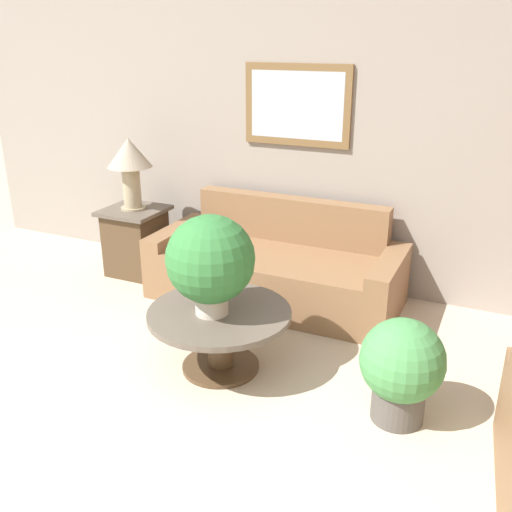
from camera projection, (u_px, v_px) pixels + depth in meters
The scene contains 7 objects.
wall_back at pixel (326, 139), 4.82m from camera, with size 7.59×0.09×2.60m.
couch_main at pixel (277, 269), 4.85m from camera, with size 2.09×0.88×0.82m.
coffee_table at pixel (220, 327), 3.79m from camera, with size 0.95×0.95×0.44m.
side_table at pixel (136, 240), 5.37m from camera, with size 0.54×0.54×0.63m.
table_lamp at pixel (130, 160), 5.09m from camera, with size 0.40×0.40×0.65m.
potted_plant_on_table at pixel (210, 261), 3.58m from camera, with size 0.57×0.57×0.66m.
potted_plant_floor at pixel (402, 367), 3.27m from camera, with size 0.49×0.49×0.64m.
Camera 1 is at (1.48, -1.25, 2.13)m, focal length 40.00 mm.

